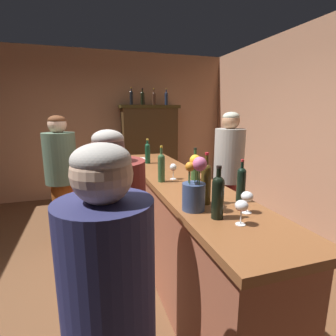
{
  "coord_description": "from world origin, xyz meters",
  "views": [
    {
      "loc": [
        -0.18,
        -2.35,
        1.67
      ],
      "look_at": [
        0.59,
        0.09,
        1.11
      ],
      "focal_mm": 27.9,
      "sensor_mm": 36.0,
      "label": 1
    }
  ],
  "objects": [
    {
      "name": "display_bottle_center",
      "position": [
        1.14,
        2.7,
        1.92
      ],
      "size": [
        0.07,
        0.07,
        0.31
      ],
      "color": "#41271A",
      "rests_on": "display_cabinet"
    },
    {
      "name": "display_bottle_midright",
      "position": [
        1.39,
        2.7,
        1.93
      ],
      "size": [
        0.06,
        0.06,
        0.32
      ],
      "color": "#1C263C",
      "rests_on": "display_cabinet"
    },
    {
      "name": "wine_bottle_malbec",
      "position": [
        0.52,
        0.68,
        1.19
      ],
      "size": [
        0.06,
        0.06,
        0.3
      ],
      "color": "#133B25",
      "rests_on": "bar_counter"
    },
    {
      "name": "wine_glass_mid",
      "position": [
        0.57,
        -0.13,
        1.16
      ],
      "size": [
        0.06,
        0.06,
        0.15
      ],
      "color": "white",
      "rests_on": "bar_counter"
    },
    {
      "name": "wine_bottle_merlot",
      "position": [
        0.57,
        -0.83,
        1.21
      ],
      "size": [
        0.07,
        0.07,
        0.35
      ],
      "color": "#453512",
      "rests_on": "bar_counter"
    },
    {
      "name": "patron_near_entrance",
      "position": [
        -0.14,
        -1.49,
        0.87
      ],
      "size": [
        0.34,
        0.34,
        1.57
      ],
      "rotation": [
        0.0,
        0.0,
        0.7
      ],
      "color": "#AEA38D",
      "rests_on": "ground"
    },
    {
      "name": "wall_back",
      "position": [
        0.0,
        3.01,
        1.4
      ],
      "size": [
        5.43,
        0.12,
        2.8
      ],
      "primitive_type": "cube",
      "color": "tan",
      "rests_on": "ground"
    },
    {
      "name": "bartender",
      "position": [
        1.41,
        0.3,
        0.92
      ],
      "size": [
        0.35,
        0.35,
        1.66
      ],
      "rotation": [
        0.0,
        0.0,
        3.09
      ],
      "color": "maroon",
      "rests_on": "ground"
    },
    {
      "name": "wine_glass_rear",
      "position": [
        0.74,
        -1.05,
        1.15
      ],
      "size": [
        0.07,
        0.07,
        0.14
      ],
      "color": "white",
      "rests_on": "bar_counter"
    },
    {
      "name": "wine_bottle_pinot",
      "position": [
        0.44,
        -0.19,
        1.19
      ],
      "size": [
        0.06,
        0.06,
        0.32
      ],
      "color": "#2F522F",
      "rests_on": "bar_counter"
    },
    {
      "name": "wine_bottle_syrah",
      "position": [
        0.53,
        -1.07,
        1.2
      ],
      "size": [
        0.07,
        0.07,
        0.31
      ],
      "color": "black",
      "rests_on": "bar_counter"
    },
    {
      "name": "bar_counter",
      "position": [
        0.63,
        -0.13,
        0.53
      ],
      "size": [
        0.57,
        2.96,
        1.05
      ],
      "color": "brown",
      "rests_on": "ground"
    },
    {
      "name": "wine_bottle_rose",
      "position": [
        0.82,
        -0.85,
        1.19
      ],
      "size": [
        0.06,
        0.06,
        0.3
      ],
      "color": "black",
      "rests_on": "bar_counter"
    },
    {
      "name": "patron_by_cabinet",
      "position": [
        -0.07,
        -0.91,
        0.85
      ],
      "size": [
        0.4,
        0.4,
        1.57
      ],
      "rotation": [
        0.0,
        0.0,
        0.66
      ],
      "color": "navy",
      "rests_on": "ground"
    },
    {
      "name": "cheese_plate",
      "position": [
        0.5,
        0.97,
        1.06
      ],
      "size": [
        0.19,
        0.19,
        0.01
      ],
      "primitive_type": "cylinder",
      "color": "white",
      "rests_on": "bar_counter"
    },
    {
      "name": "wine_bottle_riesling",
      "position": [
        0.75,
        -0.22,
        1.18
      ],
      "size": [
        0.07,
        0.07,
        0.29
      ],
      "color": "#2D5328",
      "rests_on": "bar_counter"
    },
    {
      "name": "patron_redhead",
      "position": [
        -0.48,
        0.94,
        0.89
      ],
      "size": [
        0.37,
        0.37,
        1.63
      ],
      "rotation": [
        0.0,
        0.0,
        -0.87
      ],
      "color": "brown",
      "rests_on": "ground"
    },
    {
      "name": "floor",
      "position": [
        0.0,
        0.0,
        0.0
      ],
      "size": [
        7.67,
        7.67,
        0.0
      ],
      "primitive_type": "plane",
      "color": "brown",
      "rests_on": "ground"
    },
    {
      "name": "flower_arrangement",
      "position": [
        0.45,
        -0.91,
        1.2
      ],
      "size": [
        0.15,
        0.16,
        0.35
      ],
      "color": "#354770",
      "rests_on": "bar_counter"
    },
    {
      "name": "wine_glass_front",
      "position": [
        0.61,
        -1.19,
        1.16
      ],
      "size": [
        0.07,
        0.07,
        0.14
      ],
      "color": "white",
      "rests_on": "bar_counter"
    },
    {
      "name": "display_bottle_midleft",
      "position": [
        0.91,
        2.7,
        1.93
      ],
      "size": [
        0.08,
        0.08,
        0.31
      ],
      "color": "black",
      "rests_on": "display_cabinet"
    },
    {
      "name": "display_cabinet",
      "position": [
        1.04,
        2.7,
        0.93
      ],
      "size": [
        1.14,
        0.45,
        1.79
      ],
      "color": "#3B2914",
      "rests_on": "ground"
    },
    {
      "name": "display_bottle_left",
      "position": [
        0.7,
        2.7,
        1.93
      ],
      "size": [
        0.06,
        0.06,
        0.32
      ],
      "color": "black",
      "rests_on": "display_cabinet"
    }
  ]
}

